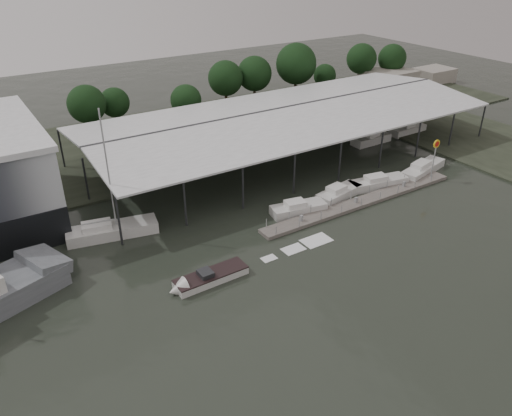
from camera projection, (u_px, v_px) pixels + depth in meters
ground at (315, 289)px, 44.52m from camera, size 200.00×200.00×0.00m
land_strip_far at (142, 145)px, 75.61m from camera, size 140.00×30.00×0.30m
covered_boat_shed at (288, 111)px, 70.45m from camera, size 58.24×24.00×6.96m
floating_dock at (362, 202)px, 58.96m from camera, size 28.00×2.00×1.40m
shell_fuel_sign at (435, 152)px, 62.90m from camera, size 1.10×0.18×5.55m
distant_commercial_buildings at (403, 78)px, 104.83m from camera, size 22.00×8.00×4.00m
white_sailboat at (111, 230)px, 52.28m from camera, size 9.63×4.46×13.93m
speedboat_underway at (205, 279)px, 45.17m from camera, size 18.60×2.53×2.00m
moored_cruiser_0 at (298, 208)px, 56.66m from camera, size 6.69×3.35×1.70m
moored_cruiser_1 at (339, 193)px, 60.09m from camera, size 6.67×3.32×1.70m
moored_cruiser_2 at (378, 182)px, 62.74m from camera, size 7.98×3.62×1.70m
moored_cruiser_3 at (423, 169)px, 66.49m from camera, size 8.57×4.07×1.70m
horizon_tree_line at (270, 74)px, 90.44m from camera, size 68.91×10.50×11.18m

